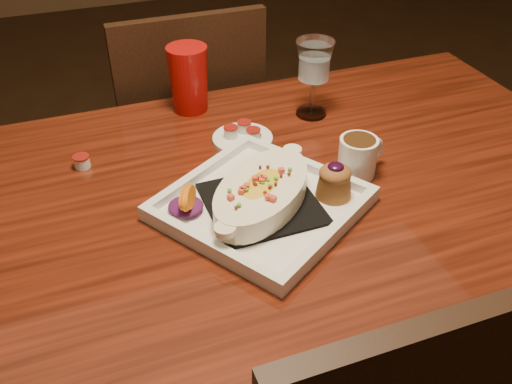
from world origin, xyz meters
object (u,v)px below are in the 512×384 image
object	(u,v)px
table	(261,231)
chair_far	(187,140)
saucer	(242,137)
red_tumbler	(189,79)
goblet	(314,65)
coffee_mug	(359,155)
plate	(266,196)

from	to	relation	value
table	chair_far	size ratio (longest dim) A/B	1.61
saucer	red_tumbler	distance (m)	0.21
table	goblet	distance (m)	0.40
table	coffee_mug	bearing A→B (deg)	-1.23
saucer	red_tumbler	world-z (taller)	red_tumbler
plate	saucer	xyz separation A→B (m)	(0.04, 0.24, -0.02)
plate	red_tumbler	size ratio (longest dim) A/B	2.79
saucer	plate	bearing A→B (deg)	-99.21
plate	table	bearing A→B (deg)	45.49
plate	saucer	world-z (taller)	plate
plate	coffee_mug	size ratio (longest dim) A/B	4.09
saucer	red_tumbler	bearing A→B (deg)	110.74
chair_far	saucer	xyz separation A→B (m)	(0.03, -0.44, 0.25)
coffee_mug	chair_far	bearing A→B (deg)	92.74
chair_far	goblet	distance (m)	0.57
coffee_mug	red_tumbler	bearing A→B (deg)	107.65
coffee_mug	red_tumbler	size ratio (longest dim) A/B	0.68
coffee_mug	saucer	distance (m)	0.27
chair_far	goblet	world-z (taller)	goblet
chair_far	red_tumbler	distance (m)	0.41
red_tumbler	chair_far	bearing A→B (deg)	81.10
coffee_mug	goblet	world-z (taller)	goblet
chair_far	red_tumbler	xyz separation A→B (m)	(-0.04, -0.25, 0.32)
plate	coffee_mug	distance (m)	0.22
plate	goblet	bearing A→B (deg)	20.04
table	saucer	xyz separation A→B (m)	(0.03, 0.19, 0.11)
plate	coffee_mug	world-z (taller)	plate
plate	goblet	xyz separation A→B (m)	(0.23, 0.30, 0.10)
chair_far	goblet	size ratio (longest dim) A/B	5.13
plate	goblet	size ratio (longest dim) A/B	2.43
table	coffee_mug	world-z (taller)	coffee_mug
saucer	red_tumbler	xyz separation A→B (m)	(-0.07, 0.18, 0.07)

